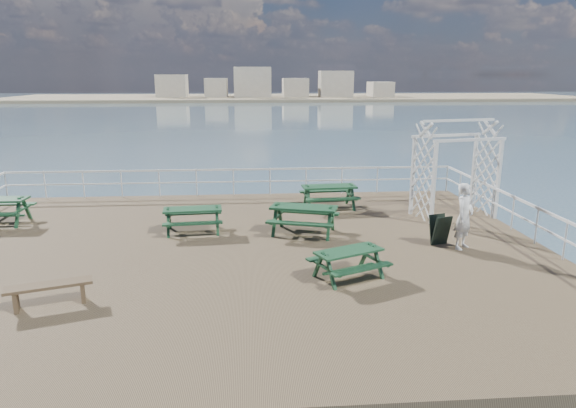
# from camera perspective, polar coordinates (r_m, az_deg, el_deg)

# --- Properties ---
(ground) EXTENTS (18.00, 14.00, 0.30)m
(ground) POSITION_cam_1_polar(r_m,az_deg,el_deg) (14.40, -6.73, -5.79)
(ground) COLOR brown
(ground) RESTS_ON ground
(sea_backdrop) EXTENTS (300.00, 300.00, 9.20)m
(sea_backdrop) POSITION_cam_1_polar(r_m,az_deg,el_deg) (148.16, 0.22, 12.14)
(sea_backdrop) COLOR #456574
(sea_backdrop) RESTS_ON ground
(railing) EXTENTS (17.77, 13.76, 1.10)m
(railing) POSITION_cam_1_polar(r_m,az_deg,el_deg) (16.57, -6.75, 0.57)
(railing) COLOR silver
(railing) RESTS_ON ground
(picnic_table_b) EXTENTS (2.39, 2.13, 0.97)m
(picnic_table_b) POSITION_cam_1_polar(r_m,az_deg,el_deg) (15.65, 1.76, -1.10)
(picnic_table_b) COLOR #13341A
(picnic_table_b) RESTS_ON ground
(picnic_table_c) EXTENTS (2.05, 1.70, 0.95)m
(picnic_table_c) POSITION_cam_1_polar(r_m,az_deg,el_deg) (18.73, 4.59, 1.36)
(picnic_table_c) COLOR #13341A
(picnic_table_c) RESTS_ON ground
(picnic_table_d) EXTENTS (1.88, 1.57, 0.86)m
(picnic_table_d) POSITION_cam_1_polar(r_m,az_deg,el_deg) (16.08, -10.53, -1.18)
(picnic_table_d) COLOR #13341A
(picnic_table_d) RESTS_ON ground
(picnic_table_e) EXTENTS (2.03, 1.87, 0.80)m
(picnic_table_e) POSITION_cam_1_polar(r_m,az_deg,el_deg) (12.37, 6.77, -5.94)
(picnic_table_e) COLOR #13341A
(picnic_table_e) RESTS_ON ground
(flat_bench_far) EXTENTS (1.76, 0.91, 0.49)m
(flat_bench_far) POSITION_cam_1_polar(r_m,az_deg,el_deg) (12.01, -25.00, -8.58)
(flat_bench_far) COLOR brown
(flat_bench_far) RESTS_ON ground
(trellis_arbor) EXTENTS (2.90, 1.94, 3.32)m
(trellis_arbor) POSITION_cam_1_polar(r_m,az_deg,el_deg) (18.29, 18.07, 3.18)
(trellis_arbor) COLOR silver
(trellis_arbor) RESTS_ON ground
(sandwich_board) EXTENTS (0.62, 0.53, 0.88)m
(sandwich_board) POSITION_cam_1_polar(r_m,az_deg,el_deg) (15.31, 16.50, -2.80)
(sandwich_board) COLOR black
(sandwich_board) RESTS_ON ground
(person) EXTENTS (0.80, 0.78, 1.86)m
(person) POSITION_cam_1_polar(r_m,az_deg,el_deg) (15.04, 18.99, -1.30)
(person) COLOR silver
(person) RESTS_ON ground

